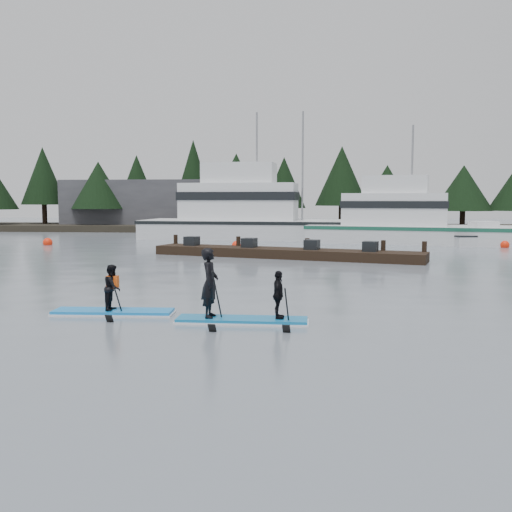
# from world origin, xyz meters

# --- Properties ---
(ground) EXTENTS (160.00, 160.00, 0.00)m
(ground) POSITION_xyz_m (0.00, 0.00, 0.00)
(ground) COLOR slate
(ground) RESTS_ON ground
(far_shore) EXTENTS (70.00, 8.00, 0.60)m
(far_shore) POSITION_xyz_m (0.00, 42.00, 0.30)
(far_shore) COLOR #2D281E
(far_shore) RESTS_ON ground
(treeline) EXTENTS (60.00, 4.00, 8.00)m
(treeline) POSITION_xyz_m (0.00, 42.00, 0.00)
(treeline) COLOR black
(treeline) RESTS_ON ground
(waterfront_building) EXTENTS (18.00, 6.00, 5.00)m
(waterfront_building) POSITION_xyz_m (-14.00, 44.00, 2.50)
(waterfront_building) COLOR #4C4C51
(waterfront_building) RESTS_ON ground
(fishing_boat_large) EXTENTS (20.15, 6.91, 10.93)m
(fishing_boat_large) POSITION_xyz_m (-1.95, 31.08, 0.85)
(fishing_boat_large) COLOR silver
(fishing_boat_large) RESTS_ON ground
(fishing_boat_medium) EXTENTS (16.35, 7.95, 9.19)m
(fishing_boat_medium) POSITION_xyz_m (9.20, 27.40, 0.67)
(fishing_boat_medium) COLOR silver
(fishing_boat_medium) RESTS_ON ground
(skiff) EXTENTS (6.42, 3.28, 0.72)m
(skiff) POSITION_xyz_m (14.14, 25.64, 0.36)
(skiff) COLOR silver
(skiff) RESTS_ON ground
(floating_dock) EXTENTS (14.44, 6.02, 0.48)m
(floating_dock) POSITION_xyz_m (0.51, 16.34, 0.24)
(floating_dock) COLOR black
(floating_dock) RESTS_ON ground
(buoy_b) EXTENTS (0.57, 0.57, 0.57)m
(buoy_b) POSITION_xyz_m (-2.79, 22.19, 0.00)
(buoy_b) COLOR #FF2A0C
(buoy_b) RESTS_ON ground
(buoy_a) EXTENTS (0.63, 0.63, 0.63)m
(buoy_a) POSITION_xyz_m (-15.70, 23.21, 0.00)
(buoy_a) COLOR #FF2A0C
(buoy_a) RESTS_ON ground
(buoy_c) EXTENTS (0.62, 0.62, 0.62)m
(buoy_c) POSITION_xyz_m (14.20, 24.06, 0.00)
(buoy_c) COLOR #FF2A0C
(buoy_c) RESTS_ON ground
(paddleboard_solo) EXTENTS (3.18, 1.10, 1.81)m
(paddleboard_solo) POSITION_xyz_m (-3.34, 1.06, 0.43)
(paddleboard_solo) COLOR #167ED3
(paddleboard_solo) RESTS_ON ground
(paddleboard_duo) EXTENTS (3.23, 1.09, 2.34)m
(paddleboard_duo) POSITION_xyz_m (0.04, 0.37, 0.65)
(paddleboard_duo) COLOR #1270AB
(paddleboard_duo) RESTS_ON ground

